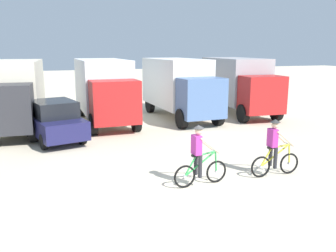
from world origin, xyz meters
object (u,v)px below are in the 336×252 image
at_px(box_truck_white_box, 179,85).
at_px(box_truck_cream_rv, 14,92).
at_px(sedan_parked, 54,120).
at_px(box_truck_grey_hauler, 238,83).
at_px(cyclist_cowboy_hat, 275,150).
at_px(box_truck_avon_van, 104,88).
at_px(cyclist_orange_shirt, 199,158).

bearing_deg(box_truck_white_box, box_truck_cream_rv, -178.24).
bearing_deg(sedan_parked, box_truck_grey_hauler, 16.36).
xyz_separation_m(sedan_parked, cyclist_cowboy_hat, (6.29, -6.93, -0.04)).
xyz_separation_m(box_truck_avon_van, cyclist_cowboy_hat, (3.55, -10.11, -1.03)).
distance_m(box_truck_white_box, cyclist_cowboy_hat, 10.08).
distance_m(box_truck_cream_rv, box_truck_white_box, 8.69).
xyz_separation_m(box_truck_cream_rv, box_truck_grey_hauler, (12.63, 0.41, 0.00)).
bearing_deg(box_truck_cream_rv, sedan_parked, -59.04).
height_order(box_truck_cream_rv, cyclist_cowboy_hat, box_truck_cream_rv).
relative_size(box_truck_cream_rv, box_truck_avon_van, 1.02).
bearing_deg(sedan_parked, cyclist_orange_shirt, -61.43).
distance_m(sedan_parked, cyclist_cowboy_hat, 9.36).
relative_size(box_truck_avon_van, box_truck_white_box, 0.99).
bearing_deg(box_truck_avon_van, box_truck_grey_hauler, 0.25).
relative_size(box_truck_avon_van, box_truck_grey_hauler, 0.98).
height_order(box_truck_cream_rv, box_truck_avon_van, same).
relative_size(box_truck_cream_rv, box_truck_grey_hauler, 1.00).
bearing_deg(box_truck_avon_van, box_truck_cream_rv, -175.19).
xyz_separation_m(box_truck_grey_hauler, cyclist_cowboy_hat, (-4.65, -10.14, -1.03)).
height_order(sedan_parked, cyclist_cowboy_hat, cyclist_cowboy_hat).
height_order(box_truck_avon_van, cyclist_cowboy_hat, box_truck_avon_van).
height_order(box_truck_cream_rv, cyclist_orange_shirt, box_truck_cream_rv).
distance_m(box_truck_white_box, box_truck_grey_hauler, 3.94).
distance_m(box_truck_cream_rv, cyclist_cowboy_hat, 12.63).
xyz_separation_m(box_truck_grey_hauler, sedan_parked, (-10.95, -3.21, -0.99)).
xyz_separation_m(sedan_parked, cyclist_orange_shirt, (3.75, -6.89, -0.04)).
bearing_deg(box_truck_avon_van, cyclist_orange_shirt, -84.28).
bearing_deg(sedan_parked, cyclist_cowboy_hat, -47.75).
distance_m(box_truck_grey_hauler, cyclist_cowboy_hat, 11.21).
distance_m(box_truck_avon_van, cyclist_cowboy_hat, 10.76).
height_order(box_truck_avon_van, box_truck_white_box, same).
relative_size(box_truck_avon_van, cyclist_cowboy_hat, 3.71).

